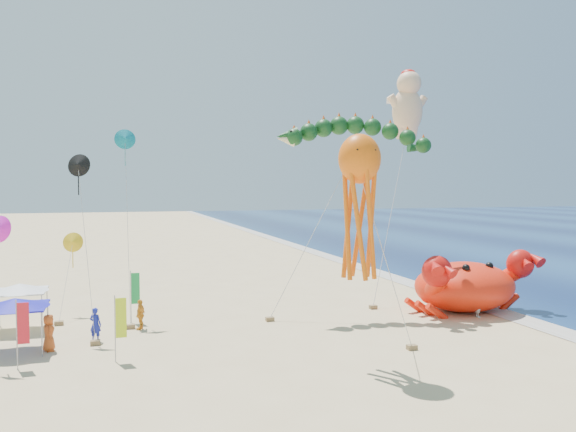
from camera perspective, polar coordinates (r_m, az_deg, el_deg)
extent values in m
plane|color=#D1B784|center=(34.44, 4.25, -10.98)|extent=(320.00, 320.00, 0.00)
plane|color=silver|center=(40.32, 20.53, -9.08)|extent=(320.00, 320.00, 0.00)
ellipsoid|color=red|center=(39.60, 17.49, -6.84)|extent=(7.75, 6.78, 3.29)
sphere|color=red|center=(36.25, 13.98, -5.36)|extent=(1.95, 1.95, 1.95)
sphere|color=black|center=(37.86, 17.23, -5.05)|extent=(0.51, 0.51, 0.51)
sphere|color=red|center=(40.53, 22.93, -4.63)|extent=(1.95, 1.95, 1.95)
sphere|color=black|center=(39.07, 19.74, -4.84)|extent=(0.51, 0.51, 0.51)
cone|color=#0F3815|center=(36.01, 0.09, 8.24)|extent=(1.42, 1.05, 1.16)
cylinder|color=#B2B2B2|center=(35.94, 2.79, -1.35)|extent=(6.41, 1.19, 10.90)
cube|color=olive|center=(35.28, -1.85, -10.43)|extent=(0.50, 0.35, 0.25)
ellipsoid|color=#FFCA9B|center=(45.77, 12.03, 10.38)|extent=(2.47, 2.04, 3.63)
sphere|color=#FFCA9B|center=(45.91, 12.20, 13.04)|extent=(1.90, 1.90, 1.90)
ellipsoid|color=red|center=(46.12, 12.14, 13.84)|extent=(1.23, 1.23, 0.86)
cylinder|color=#B2B2B2|center=(41.82, 10.46, 0.42)|extent=(5.45, 5.32, 12.66)
cube|color=olive|center=(39.08, 8.65, -9.13)|extent=(0.50, 0.35, 0.25)
ellipsoid|color=orange|center=(26.04, 7.29, 5.79)|extent=(2.00, 1.80, 2.30)
cylinder|color=#B2B2B2|center=(27.69, 10.03, -4.89)|extent=(3.66, 1.44, 8.79)
cube|color=olive|center=(30.04, 12.47, -12.89)|extent=(0.50, 0.35, 0.25)
cylinder|color=gray|center=(30.46, -23.73, -10.96)|extent=(0.06, 0.06, 2.20)
cylinder|color=gray|center=(33.18, -23.19, -9.81)|extent=(0.06, 0.06, 2.20)
cube|color=#1513AD|center=(31.76, -26.03, -8.33)|extent=(3.04, 3.04, 0.08)
cone|color=#1513AD|center=(31.72, -26.04, -7.91)|extent=(3.35, 3.35, 0.45)
cylinder|color=gray|center=(35.07, -23.72, -9.13)|extent=(0.06, 0.06, 2.20)
cylinder|color=gray|center=(37.64, -23.27, -8.30)|extent=(0.06, 0.06, 2.20)
cube|color=silver|center=(36.31, -25.61, -6.93)|extent=(2.89, 2.89, 0.08)
cone|color=silver|center=(36.27, -25.62, -6.55)|extent=(3.17, 3.17, 0.45)
cylinder|color=gray|center=(28.26, -17.16, -10.88)|extent=(0.05, 0.05, 3.20)
cube|color=#C7E51B|center=(28.14, -16.59, -9.88)|extent=(0.50, 0.04, 1.90)
cylinder|color=gray|center=(28.80, -25.84, -10.79)|extent=(0.05, 0.05, 3.20)
cube|color=red|center=(28.64, -25.30, -9.82)|extent=(0.50, 0.04, 1.90)
cylinder|color=gray|center=(35.87, -15.67, -7.90)|extent=(0.05, 0.05, 3.20)
cube|color=green|center=(35.79, -15.23, -7.11)|extent=(0.50, 0.04, 1.90)
imported|color=#B64C1D|center=(31.36, -23.13, -10.86)|extent=(0.76, 1.01, 1.87)
imported|color=#1A239A|center=(32.35, -18.98, -10.38)|extent=(0.80, 0.73, 1.84)
imported|color=silver|center=(38.15, 18.76, -8.45)|extent=(0.53, 0.69, 1.70)
imported|color=gold|center=(34.19, -14.76, -9.65)|extent=(0.84, 1.12, 1.77)
cube|color=olive|center=(27.66, -27.19, -14.56)|extent=(0.50, 0.35, 0.25)
cone|color=#0C778B|center=(37.16, -16.23, 7.55)|extent=(1.30, 0.51, 1.32)
cylinder|color=#B2B2B2|center=(35.64, -15.64, -1.33)|extent=(0.55, 3.04, 11.10)
cube|color=olive|center=(35.02, -15.02, -10.63)|extent=(0.50, 0.35, 0.25)
cone|color=black|center=(33.67, -20.55, 4.89)|extent=(1.30, 0.51, 1.32)
cylinder|color=#B2B2B2|center=(32.33, -20.10, -3.43)|extent=(0.55, 3.04, 9.30)
cube|color=olive|center=(31.70, -19.61, -12.15)|extent=(0.50, 0.35, 0.25)
cone|color=yellow|center=(39.34, -21.05, -2.49)|extent=(1.30, 0.51, 1.32)
cylinder|color=#B2B2B2|center=(38.12, -20.75, -6.17)|extent=(0.54, 3.04, 4.46)
cube|color=olive|center=(37.06, -20.43, -9.96)|extent=(0.50, 0.35, 0.25)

